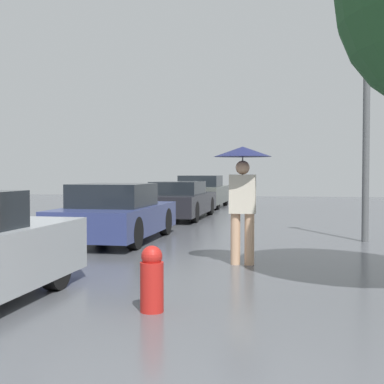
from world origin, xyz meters
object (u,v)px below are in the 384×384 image
(parked_car_third, at_px, (180,201))
(pedestrian, at_px, (243,177))
(parked_car_second, at_px, (116,214))
(parked_car_farthest, at_px, (202,192))
(fire_hydrant, at_px, (152,279))
(street_lamp, at_px, (366,122))

(parked_car_third, bearing_deg, pedestrian, -71.11)
(parked_car_second, relative_size, parked_car_farthest, 0.94)
(parked_car_farthest, bearing_deg, fire_hydrant, -81.83)
(parked_car_third, xyz_separation_m, street_lamp, (5.05, -4.88, 1.96))
(pedestrian, xyz_separation_m, parked_car_third, (-2.79, 8.16, -0.83))
(pedestrian, relative_size, parked_car_farthest, 0.45)
(parked_car_second, relative_size, fire_hydrant, 5.60)
(pedestrian, distance_m, parked_car_third, 8.67)
(parked_car_second, distance_m, street_lamp, 5.60)
(street_lamp, xyz_separation_m, fire_hydrant, (-2.91, -6.30, -2.17))
(pedestrian, bearing_deg, fire_hydrant, -102.15)
(pedestrian, relative_size, parked_car_second, 0.48)
(pedestrian, height_order, parked_car_third, pedestrian)
(pedestrian, bearing_deg, parked_car_farthest, 102.61)
(street_lamp, bearing_deg, parked_car_farthest, 117.24)
(pedestrian, relative_size, street_lamp, 0.45)
(parked_car_second, bearing_deg, parked_car_third, 88.67)
(street_lamp, bearing_deg, parked_car_second, -170.65)
(pedestrian, bearing_deg, street_lamp, 55.46)
(parked_car_second, distance_m, fire_hydrant, 5.91)
(fire_hydrant, bearing_deg, parked_car_farthest, 98.17)
(pedestrian, xyz_separation_m, fire_hydrant, (-0.65, -3.02, -1.04))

